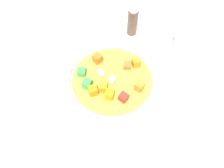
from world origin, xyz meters
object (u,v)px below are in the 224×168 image
Objects in this scene: soup_bowl_main at (112,83)px; side_bowl_small at (204,46)px; pepper_shaker at (133,20)px; spoon at (82,40)px.

soup_bowl_main is 1.38× the size of side_bowl_small.
pepper_shaker reaches higher than side_bowl_small.
pepper_shaker is at bearing 152.15° from side_bowl_small.
side_bowl_small is (29.53, -6.69, 1.96)cm from spoon.
pepper_shaker is (6.92, 17.46, 1.54)cm from soup_bowl_main.
soup_bowl_main reaches higher than side_bowl_small.
side_bowl_small is 1.66× the size of pepper_shaker.
side_bowl_small reaches higher than spoon.
soup_bowl_main is 2.30× the size of pepper_shaker.
pepper_shaker reaches higher than soup_bowl_main.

